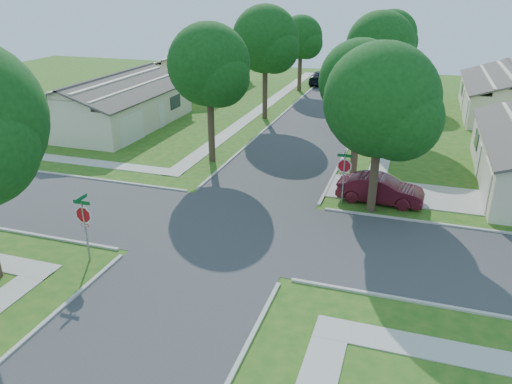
{
  "coord_description": "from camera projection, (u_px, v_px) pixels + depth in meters",
  "views": [
    {
      "loc": [
        7.94,
        -20.29,
        11.05
      ],
      "look_at": [
        0.96,
        1.12,
        1.6
      ],
      "focal_mm": 35.0,
      "sensor_mm": 36.0,
      "label": 1
    }
  ],
  "objects": [
    {
      "name": "tree_e_near",
      "position": [
        361.0,
        85.0,
        28.68
      ],
      "size": [
        4.97,
        4.8,
        8.28
      ],
      "color": "#38281C",
      "rests_on": "ground"
    },
    {
      "name": "stop_sign_ne",
      "position": [
        344.0,
        168.0,
        26.32
      ],
      "size": [
        1.05,
        0.8,
        2.98
      ],
      "color": "gray",
      "rests_on": "ground"
    },
    {
      "name": "car_curb_west",
      "position": [
        321.0,
        78.0,
        58.83
      ],
      "size": [
        2.2,
        5.26,
        1.52
      ],
      "primitive_type": "imported",
      "rotation": [
        0.0,
        0.0,
        3.13
      ],
      "color": "black",
      "rests_on": "ground"
    },
    {
      "name": "sidewalk_nw",
      "position": [
        266.0,
        105.0,
        48.86
      ],
      "size": [
        1.2,
        40.0,
        0.04
      ],
      "primitive_type": "cube",
      "color": "#9E9B91",
      "rests_on": "ground"
    },
    {
      "name": "tree_w_near",
      "position": [
        210.0,
        69.0,
        31.19
      ],
      "size": [
        5.38,
        5.2,
        8.97
      ],
      "color": "#38281C",
      "rests_on": "ground"
    },
    {
      "name": "road_ns",
      "position": [
        230.0,
        228.0,
        24.33
      ],
      "size": [
        7.0,
        100.0,
        0.02
      ],
      "primitive_type": "cube",
      "color": "#333335",
      "rests_on": "ground"
    },
    {
      "name": "tree_w_far",
      "position": [
        301.0,
        39.0,
        53.34
      ],
      "size": [
        4.76,
        4.6,
        8.04
      ],
      "color": "#38281C",
      "rests_on": "ground"
    },
    {
      "name": "tree_ne_corner",
      "position": [
        382.0,
        106.0,
        24.04
      ],
      "size": [
        5.8,
        5.6,
        8.66
      ],
      "color": "#38281C",
      "rests_on": "ground"
    },
    {
      "name": "house_nw_near",
      "position": [
        114.0,
        107.0,
        41.46
      ],
      "size": [
        8.42,
        13.6,
        4.23
      ],
      "color": "beige",
      "rests_on": "ground"
    },
    {
      "name": "tree_e_far",
      "position": [
        392.0,
        37.0,
        50.47
      ],
      "size": [
        5.17,
        5.0,
        8.72
      ],
      "color": "#38281C",
      "rests_on": "ground"
    },
    {
      "name": "driveway",
      "position": [
        405.0,
        194.0,
        28.29
      ],
      "size": [
        8.8,
        3.6,
        0.05
      ],
      "primitive_type": "cube",
      "color": "#9E9B91",
      "rests_on": "ground"
    },
    {
      "name": "house_ne_far",
      "position": [
        512.0,
        99.0,
        44.6
      ],
      "size": [
        8.42,
        13.6,
        4.23
      ],
      "color": "beige",
      "rests_on": "ground"
    },
    {
      "name": "ground",
      "position": [
        230.0,
        228.0,
        24.33
      ],
      "size": [
        100.0,
        100.0,
        0.0
      ],
      "primitive_type": "plane",
      "color": "#225416",
      "rests_on": "ground"
    },
    {
      "name": "sidewalk_ne",
      "position": [
        394.0,
        114.0,
        45.37
      ],
      "size": [
        1.2,
        40.0,
        0.04
      ],
      "primitive_type": "cube",
      "color": "#9E9B91",
      "rests_on": "ground"
    },
    {
      "name": "tree_e_mid",
      "position": [
        381.0,
        50.0,
        38.97
      ],
      "size": [
        5.59,
        5.4,
        9.21
      ],
      "color": "#38281C",
      "rests_on": "ground"
    },
    {
      "name": "car_driveway",
      "position": [
        380.0,
        189.0,
        26.97
      ],
      "size": [
        4.67,
        1.86,
        1.51
      ],
      "primitive_type": "imported",
      "rotation": [
        0.0,
        0.0,
        1.51
      ],
      "color": "#4D101A",
      "rests_on": "ground"
    },
    {
      "name": "tree_w_mid",
      "position": [
        266.0,
        42.0,
        41.56
      ],
      "size": [
        5.8,
        5.6,
        9.56
      ],
      "color": "#38281C",
      "rests_on": "ground"
    },
    {
      "name": "house_nw_far",
      "position": [
        198.0,
        74.0,
        56.36
      ],
      "size": [
        8.42,
        13.6,
        4.23
      ],
      "color": "beige",
      "rests_on": "ground"
    },
    {
      "name": "car_curb_east",
      "position": [
        353.0,
        122.0,
        40.24
      ],
      "size": [
        1.92,
        4.33,
        1.45
      ],
      "primitive_type": "imported",
      "rotation": [
        0.0,
        0.0,
        -0.05
      ],
      "color": "black",
      "rests_on": "ground"
    },
    {
      "name": "stop_sign_sw",
      "position": [
        84.0,
        218.0,
        20.77
      ],
      "size": [
        1.05,
        0.8,
        2.98
      ],
      "color": "gray",
      "rests_on": "ground"
    }
  ]
}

